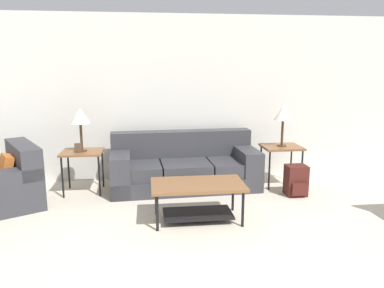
% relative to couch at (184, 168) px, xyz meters
% --- Properties ---
extents(wall_back, '(8.99, 0.06, 2.60)m').
position_rel_couch_xyz_m(wall_back, '(0.12, 0.57, 1.00)').
color(wall_back, silver).
rests_on(wall_back, ground_plane).
extents(couch, '(2.21, 1.01, 0.82)m').
position_rel_couch_xyz_m(couch, '(0.00, 0.00, 0.00)').
color(couch, '#38383D').
rests_on(couch, ground_plane).
extents(armchair, '(1.34, 1.38, 0.80)m').
position_rel_couch_xyz_m(armchair, '(-2.45, -0.51, -0.01)').
color(armchair, '#38383D').
rests_on(armchair, ground_plane).
extents(coffee_table, '(1.09, 0.62, 0.46)m').
position_rel_couch_xyz_m(coffee_table, '(0.03, -1.28, 0.04)').
color(coffee_table, brown).
rests_on(coffee_table, ground_plane).
extents(side_table_left, '(0.58, 0.51, 0.61)m').
position_rel_couch_xyz_m(side_table_left, '(-1.48, -0.08, 0.26)').
color(side_table_left, brown).
rests_on(side_table_left, ground_plane).
extents(side_table_right, '(0.58, 0.51, 0.61)m').
position_rel_couch_xyz_m(side_table_right, '(1.48, -0.08, 0.26)').
color(side_table_right, brown).
rests_on(side_table_right, ground_plane).
extents(table_lamp_left, '(0.28, 0.28, 0.62)m').
position_rel_couch_xyz_m(table_lamp_left, '(-1.48, -0.08, 0.81)').
color(table_lamp_left, '#472D1E').
rests_on(table_lamp_left, side_table_left).
extents(table_lamp_right, '(0.28, 0.28, 0.62)m').
position_rel_couch_xyz_m(table_lamp_right, '(1.48, -0.08, 0.81)').
color(table_lamp_right, '#472D1E').
rests_on(table_lamp_right, side_table_right).
extents(backpack, '(0.29, 0.32, 0.43)m').
position_rel_couch_xyz_m(backpack, '(1.53, -0.57, -0.08)').
color(backpack, '#4C1E19').
rests_on(backpack, ground_plane).
extents(picture_frame, '(0.10, 0.04, 0.13)m').
position_rel_couch_xyz_m(picture_frame, '(-1.51, -0.16, 0.38)').
color(picture_frame, '#4C3828').
rests_on(picture_frame, side_table_left).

